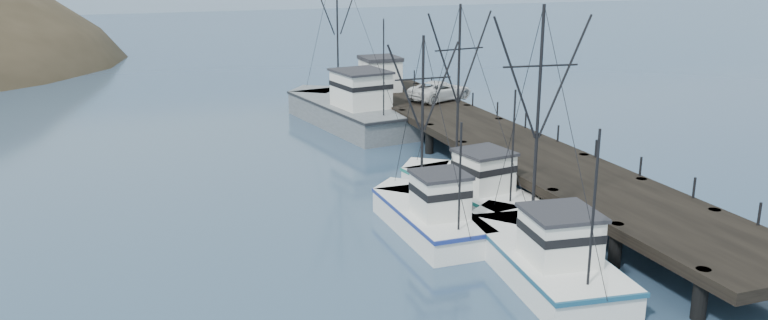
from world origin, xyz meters
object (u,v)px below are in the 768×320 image
(work_vessel, at_px, (348,109))
(pickup_truck, at_px, (440,91))
(trawler_near, at_px, (541,254))
(pier_shed, at_px, (380,73))
(pier, at_px, (500,143))
(trawler_far, at_px, (466,189))
(trawler_mid, at_px, (428,215))

(work_vessel, bearing_deg, pickup_truck, -21.21)
(trawler_near, distance_m, pier_shed, 32.79)
(pier, bearing_deg, pickup_truck, 83.13)
(pier, bearing_deg, trawler_near, -112.21)
(trawler_far, xyz_separation_m, pickup_truck, (6.39, 17.71, 1.93))
(trawler_far, bearing_deg, pier, 47.08)
(trawler_near, height_order, work_vessel, work_vessel)
(trawler_far, relative_size, pier_shed, 3.40)
(trawler_far, height_order, work_vessel, work_vessel)
(pier, relative_size, pier_shed, 13.75)
(trawler_near, bearing_deg, work_vessel, 88.66)
(pier, height_order, trawler_mid, trawler_mid)
(trawler_mid, bearing_deg, pier, 44.43)
(trawler_near, relative_size, trawler_far, 1.05)
(trawler_far, xyz_separation_m, pier_shed, (3.47, 23.26, 2.60))
(pier_shed, bearing_deg, trawler_far, -98.48)
(trawler_near, height_order, pickup_truck, trawler_near)
(pier, distance_m, trawler_near, 15.56)
(pier_shed, relative_size, pickup_truck, 0.60)
(pier, relative_size, work_vessel, 2.69)
(trawler_far, relative_size, pickup_truck, 2.02)
(trawler_far, bearing_deg, work_vessel, 90.83)
(trawler_mid, relative_size, pickup_truck, 1.81)
(trawler_mid, relative_size, work_vessel, 0.59)
(trawler_mid, bearing_deg, trawler_near, -67.82)
(trawler_far, height_order, pickup_truck, trawler_far)
(pickup_truck, bearing_deg, trawler_far, 139.32)
(pier, xyz_separation_m, trawler_far, (-4.89, -5.26, -0.87))
(trawler_mid, relative_size, pier_shed, 3.03)
(pier, distance_m, trawler_mid, 11.77)
(trawler_mid, xyz_separation_m, work_vessel, (3.20, 23.26, 0.41))
(work_vessel, height_order, pickup_truck, work_vessel)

